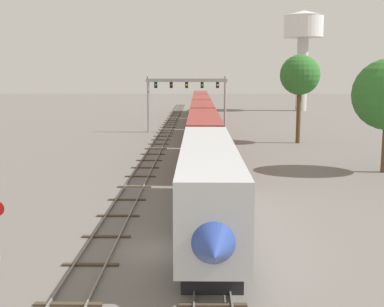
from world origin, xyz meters
name	(u,v)px	position (x,y,z in m)	size (l,w,h in m)	color
ground_plane	(169,251)	(0.00, 0.00, 0.00)	(400.00, 400.00, 0.00)	slate
track_main	(201,126)	(2.00, 60.00, 0.07)	(2.60, 200.00, 0.16)	slate
track_near	(160,142)	(-3.50, 40.00, 0.07)	(2.60, 160.00, 0.16)	slate
passenger_train	(202,119)	(2.00, 45.03, 2.61)	(3.04, 102.78, 4.80)	silver
signal_gantry	(187,91)	(-0.25, 51.03, 6.16)	(12.10, 0.49, 8.39)	#999BA0
water_tower	(303,33)	(26.17, 96.45, 18.16)	(9.30, 9.30, 23.37)	beige
trackside_tree_mid	(300,76)	(14.20, 39.51, 8.52)	(5.00, 5.00, 11.11)	brown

